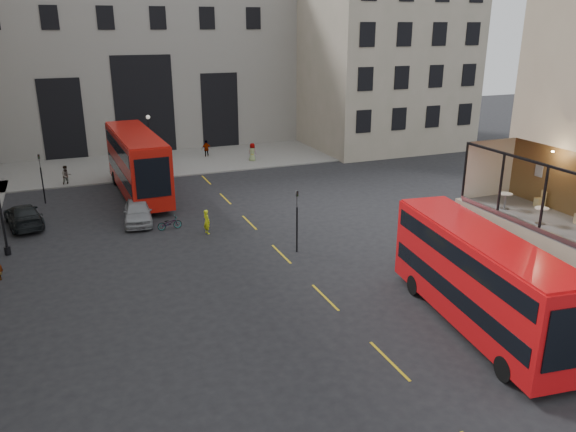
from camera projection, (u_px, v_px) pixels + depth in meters
name	position (u px, v px, depth m)	size (l,w,h in m)	color
ground	(431.00, 351.00, 23.38)	(140.00, 140.00, 0.00)	black
host_frontage	(557.00, 277.00, 24.96)	(3.00, 11.00, 4.50)	tan
cafe_floor	(565.00, 228.00, 24.21)	(3.00, 10.00, 0.10)	slate
gateway	(134.00, 59.00, 60.66)	(35.00, 10.60, 18.00)	gray
building_right	(374.00, 48.00, 62.17)	(16.60, 18.60, 20.00)	#AA9B89
pavement_far	(146.00, 164.00, 54.57)	(40.00, 12.00, 0.12)	slate
traffic_light_near	(297.00, 213.00, 32.77)	(0.16, 0.20, 3.80)	black
traffic_light_far	(41.00, 172.00, 41.84)	(0.16, 0.20, 3.80)	black
street_lamp_a	(2.00, 216.00, 32.37)	(0.36, 0.36, 5.33)	black
street_lamp_b	(150.00, 148.00, 50.30)	(0.36, 0.36, 5.33)	black
bus_near	(479.00, 276.00, 24.47)	(3.92, 11.38, 4.45)	red
bus_far	(137.00, 161.00, 43.69)	(3.35, 12.73, 5.04)	#A6120B
car_a	(138.00, 212.00, 38.29)	(1.84, 4.57, 1.56)	gray
car_b	(151.00, 173.00, 48.21)	(1.60, 4.58, 1.51)	#AB0C0A
car_c	(23.00, 216.00, 37.62)	(2.05, 5.04, 1.46)	black
bicycle	(170.00, 223.00, 37.11)	(0.56, 1.61, 0.85)	gray
cyclist	(207.00, 222.00, 36.26)	(0.59, 0.39, 1.61)	#C9D616
pedestrian_a	(66.00, 176.00, 47.03)	(0.83, 0.65, 1.72)	gray
pedestrian_b	(157.00, 166.00, 49.90)	(1.20, 0.69, 1.85)	gray
pedestrian_c	(207.00, 149.00, 57.03)	(1.03, 0.43, 1.76)	gray
pedestrian_d	(252.00, 152.00, 55.30)	(0.90, 0.59, 1.84)	gray
cafe_table_mid	(541.00, 213.00, 24.44)	(0.59, 0.59, 0.74)	beige
cafe_table_far	(505.00, 199.00, 26.45)	(0.61, 0.61, 0.76)	beige
cafe_chair_d	(540.00, 202.00, 26.84)	(0.46, 0.46, 0.78)	#D9C17D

